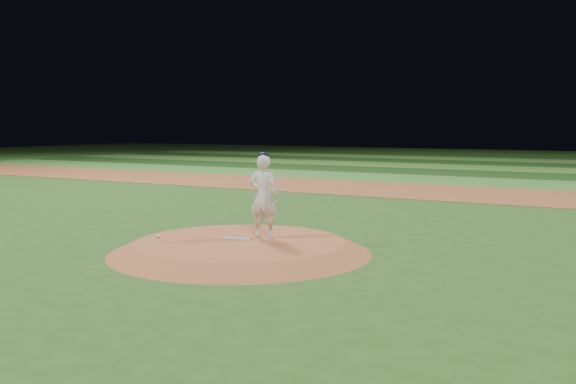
{
  "coord_description": "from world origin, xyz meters",
  "views": [
    {
      "loc": [
        7.48,
        -11.0,
        2.68
      ],
      "look_at": [
        0.0,
        2.0,
        1.1
      ],
      "focal_mm": 40.0,
      "sensor_mm": 36.0,
      "label": 1
    }
  ],
  "objects": [
    {
      "name": "pitchers_mound",
      "position": [
        0.0,
        0.0,
        0.12
      ],
      "size": [
        5.5,
        5.5,
        0.25
      ],
      "primitive_type": "cone",
      "color": "#A55733",
      "rests_on": "ground"
    },
    {
      "name": "pitcher_on_mound",
      "position": [
        0.23,
        0.56,
        1.16
      ],
      "size": [
        0.71,
        0.51,
        1.85
      ],
      "color": "white",
      "rests_on": "pitchers_mound"
    },
    {
      "name": "outfield_stripe_5",
      "position": [
        0.0,
        44.5,
        0.01
      ],
      "size": [
        70.0,
        5.0,
        0.02
      ],
      "primitive_type": "cube",
      "color": "#1C4A17",
      "rests_on": "ground"
    },
    {
      "name": "outfield_stripe_0",
      "position": [
        0.0,
        19.5,
        0.01
      ],
      "size": [
        70.0,
        5.0,
        0.02
      ],
      "primitive_type": "cube",
      "color": "#397A2C",
      "rests_on": "ground"
    },
    {
      "name": "outfield_stripe_3",
      "position": [
        0.0,
        34.5,
        0.01
      ],
      "size": [
        70.0,
        5.0,
        0.02
      ],
      "primitive_type": "cube",
      "color": "#183F14",
      "rests_on": "ground"
    },
    {
      "name": "outfield_stripe_2",
      "position": [
        0.0,
        29.5,
        0.01
      ],
      "size": [
        70.0,
        5.0,
        0.02
      ],
      "primitive_type": "cube",
      "color": "#3F792C",
      "rests_on": "ground"
    },
    {
      "name": "rosin_bag",
      "position": [
        -1.77,
        -0.54,
        0.28
      ],
      "size": [
        0.1,
        0.1,
        0.06
      ],
      "primitive_type": "ellipsoid",
      "color": "silver",
      "rests_on": "pitchers_mound"
    },
    {
      "name": "ground",
      "position": [
        0.0,
        0.0,
        0.0
      ],
      "size": [
        120.0,
        120.0,
        0.0
      ],
      "primitive_type": "plane",
      "color": "#26531A",
      "rests_on": "ground"
    },
    {
      "name": "pitching_rubber",
      "position": [
        -0.16,
        0.08,
        0.27
      ],
      "size": [
        0.65,
        0.31,
        0.03
      ],
      "primitive_type": "cube",
      "rotation": [
        0.0,
        0.0,
        0.26
      ],
      "color": "beige",
      "rests_on": "pitchers_mound"
    },
    {
      "name": "outfield_stripe_1",
      "position": [
        0.0,
        24.5,
        0.01
      ],
      "size": [
        70.0,
        5.0,
        0.02
      ],
      "primitive_type": "cube",
      "color": "#193F14",
      "rests_on": "ground"
    },
    {
      "name": "outfield_stripe_4",
      "position": [
        0.0,
        39.5,
        0.01
      ],
      "size": [
        70.0,
        5.0,
        0.02
      ],
      "primitive_type": "cube",
      "color": "#427C2D",
      "rests_on": "ground"
    },
    {
      "name": "infield_dirt_band",
      "position": [
        0.0,
        14.0,
        0.01
      ],
      "size": [
        70.0,
        6.0,
        0.02
      ],
      "primitive_type": "cube",
      "color": "brown",
      "rests_on": "ground"
    }
  ]
}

